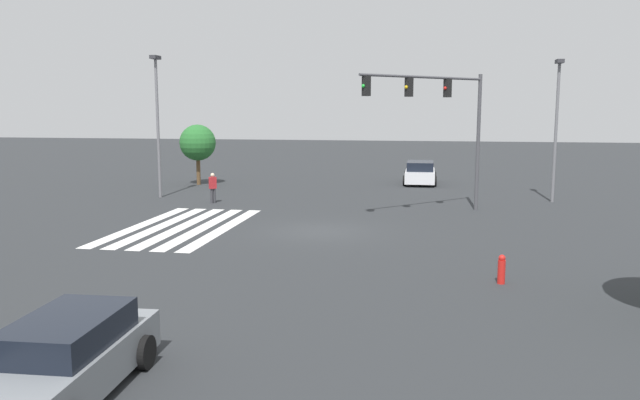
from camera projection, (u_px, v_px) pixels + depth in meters
ground_plane at (320, 231)px, 25.89m from camera, size 151.58×151.58×0.00m
crosswalk_markings at (183, 227)px, 26.92m from camera, size 9.46×4.40×0.01m
traffic_signal_mast at (442, 109)px, 29.12m from camera, size 5.47×5.47×6.72m
car_0 at (420, 173)px, 42.22m from camera, size 4.51×2.21×1.53m
car_1 at (65, 360)px, 10.85m from camera, size 4.66×2.09×1.45m
pedestrian at (213, 186)px, 33.51m from camera, size 0.41×0.41×1.63m
street_light_pole_a at (557, 117)px, 33.39m from camera, size 0.80×0.36×7.64m
street_light_pole_b at (157, 113)px, 35.19m from camera, size 0.80×0.36×7.99m
tree_corner_c at (198, 143)px, 41.45m from camera, size 2.40×2.40×4.02m
fire_hydrant at (502, 269)px, 18.07m from camera, size 0.22×0.22×0.86m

